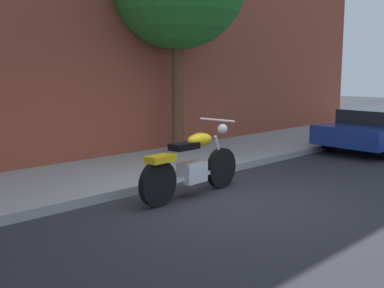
% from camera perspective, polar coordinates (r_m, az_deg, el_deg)
% --- Properties ---
extents(ground_plane, '(60.00, 60.00, 0.00)m').
position_cam_1_polar(ground_plane, '(7.24, 4.61, -6.86)').
color(ground_plane, '#28282D').
extents(sidewalk, '(21.77, 2.57, 0.14)m').
position_cam_1_polar(sidewalk, '(9.05, -8.00, -3.30)').
color(sidewalk, '#989898').
rests_on(sidewalk, ground).
extents(motorcycle, '(2.18, 0.70, 1.18)m').
position_cam_1_polar(motorcycle, '(7.37, -0.04, -2.64)').
color(motorcycle, black).
rests_on(motorcycle, ground).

